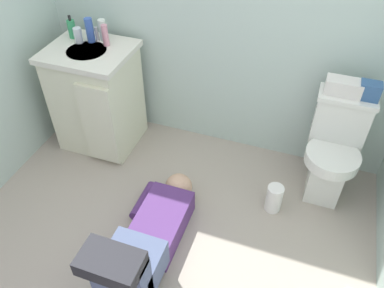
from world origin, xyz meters
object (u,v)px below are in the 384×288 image
Objects in this scene: faucet at (97,34)px; person_plumber at (147,238)px; tissue_box at (344,87)px; bottle_pink at (105,35)px; soap_dispenser at (72,29)px; vanity_cabinet at (97,97)px; toiletry_bag at (370,91)px; paper_towel_roll at (274,198)px; toilet at (333,150)px; bottle_clear at (78,35)px; bottle_white at (103,30)px; bottle_blue at (90,30)px.

person_plumber is at bearing -52.17° from faucet.
faucet is 1.48m from person_plumber.
bottle_pink reaches higher than tissue_box.
vanity_cabinet is at bearing -33.10° from soap_dispenser.
toiletry_bag is (1.06, 1.03, 0.63)m from person_plumber.
tissue_box is 0.85m from paper_towel_roll.
soap_dispenser is (-0.19, 0.13, 0.47)m from vanity_cabinet.
tissue_box is at bearing 180.00° from toiletry_bag.
toilet is at bearing -1.61° from bottle_pink.
soap_dispenser is 1.87m from paper_towel_roll.
bottle_clear is 0.52× the size of paper_towel_roll.
vanity_cabinet is 4.94× the size of soap_dispenser.
vanity_cabinet is 0.50m from bottle_pink.
vanity_cabinet is 5.45× the size of bottle_pink.
paper_towel_roll is at bearing 43.67° from person_plumber.
toilet is 1.36m from person_plumber.
tissue_box is (1.71, 0.15, 0.38)m from vanity_cabinet.
bottle_white is 0.08m from bottle_pink.
paper_towel_roll is at bearing -13.33° from soap_dispenser.
tissue_box is 1.46× the size of bottle_pink.
toiletry_bag is at bearing 0.00° from tissue_box.
soap_dispenser reaches higher than bottle_pink.
tissue_box is at bearing -0.53° from bottle_white.
bottle_blue is 0.13m from bottle_pink.
paper_towel_roll is (1.57, -0.34, -0.77)m from bottle_clear.
faucet is 0.81× the size of toiletry_bag.
toilet is at bearing -2.96° from faucet.
soap_dispenser is (-2.05, -0.02, 0.08)m from toiletry_bag.
tissue_box is at bearing 0.95° from bottle_blue.
bottle_white is (0.04, 0.01, 0.03)m from faucet.
paper_towel_roll is at bearing -14.33° from bottle_blue.
vanity_cabinet reaches higher than paper_towel_roll.
bottle_blue is at bearing -150.05° from bottle_white.
toilet is 1.83m from faucet.
vanity_cabinet is (-1.75, -0.06, 0.05)m from toilet.
person_plumber is 6.42× the size of soap_dispenser.
toiletry_bag reaches higher than person_plumber.
bottle_white reaches higher than person_plumber.
bottle_white is 1.03× the size of bottle_pink.
soap_dispenser is 0.80× the size of paper_towel_roll.
toilet is 2.02m from soap_dispenser.
bottle_white reaches higher than paper_towel_roll.
toiletry_bag is 0.60× the size of paper_towel_roll.
faucet is at bearing -160.97° from bottle_white.
bottle_pink is (-1.66, 0.05, 0.53)m from toilet.
faucet is at bearing 41.18° from bottle_blue.
person_plumber reaches higher than paper_towel_roll.
faucet is 0.48× the size of paper_towel_roll.
tissue_box is (-0.04, 0.09, 0.43)m from toilet.
person_plumber is 9.87× the size of bottle_clear.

